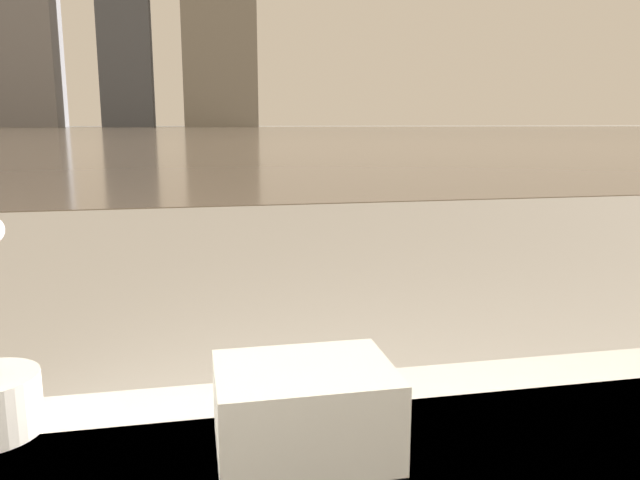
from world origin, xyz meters
TOP-DOWN VIEW (x-y plane):
  - towel_stack at (-0.24, 0.86)m, footprint 0.23×0.18m
  - harbor_water at (0.00, 62.00)m, footprint 180.00×110.00m

SIDE VIEW (x-z plane):
  - harbor_water at x=0.00m, z-range 0.00..0.01m
  - towel_stack at x=-0.24m, z-range 0.49..0.61m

